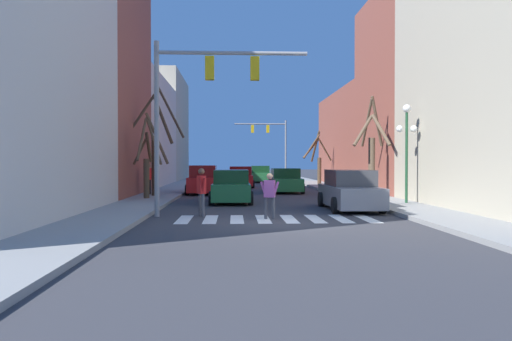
# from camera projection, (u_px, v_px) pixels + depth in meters

# --- Properties ---
(ground_plane) EXTENTS (240.00, 240.00, 0.00)m
(ground_plane) POSITION_uv_depth(u_px,v_px,m) (279.00, 223.00, 16.06)
(ground_plane) COLOR #38383D
(sidewalk_left) EXTENTS (2.40, 90.00, 0.15)m
(sidewalk_left) POSITION_uv_depth(u_px,v_px,m) (101.00, 221.00, 15.81)
(sidewalk_left) COLOR gray
(sidewalk_left) RESTS_ON ground_plane
(sidewalk_right) EXTENTS (2.40, 90.00, 0.15)m
(sidewalk_right) POSITION_uv_depth(u_px,v_px,m) (451.00, 220.00, 16.31)
(sidewalk_right) COLOR gray
(sidewalk_right) RESTS_ON ground_plane
(building_row_left) EXTENTS (6.00, 49.45, 13.19)m
(building_row_left) POSITION_uv_depth(u_px,v_px,m) (108.00, 107.00, 33.14)
(building_row_left) COLOR beige
(building_row_left) RESTS_ON ground_plane
(building_row_right) EXTENTS (6.00, 38.70, 12.90)m
(building_row_right) POSITION_uv_depth(u_px,v_px,m) (439.00, 96.00, 27.56)
(building_row_right) COLOR #BCB299
(building_row_right) RESTS_ON ground_plane
(crosswalk_stripes) EXTENTS (6.75, 2.60, 0.01)m
(crosswalk_stripes) POSITION_uv_depth(u_px,v_px,m) (276.00, 219.00, 17.15)
(crosswalk_stripes) COLOR white
(crosswalk_stripes) RESTS_ON ground_plane
(traffic_signal_near) EXTENTS (5.49, 0.28, 6.28)m
(traffic_signal_near) POSITION_uv_depth(u_px,v_px,m) (199.00, 92.00, 17.85)
(traffic_signal_near) COLOR gray
(traffic_signal_near) RESTS_ON ground_plane
(traffic_signal_far) EXTENTS (5.72, 0.28, 6.57)m
(traffic_signal_far) POSITION_uv_depth(u_px,v_px,m) (272.00, 137.00, 54.67)
(traffic_signal_far) COLOR gray
(traffic_signal_far) RESTS_ON ground_plane
(street_lamp_right_corner) EXTENTS (0.95, 0.36, 4.38)m
(street_lamp_right_corner) POSITION_uv_depth(u_px,v_px,m) (407.00, 133.00, 22.13)
(street_lamp_right_corner) COLOR #1E4C2D
(street_lamp_right_corner) RESTS_ON sidewalk_right
(car_at_intersection) EXTENTS (2.11, 4.78, 1.62)m
(car_at_intersection) POSITION_uv_depth(u_px,v_px,m) (260.00, 174.00, 48.90)
(car_at_intersection) COLOR #236B38
(car_at_intersection) RESTS_ON ground_plane
(car_parked_left_near) EXTENTS (2.02, 4.28, 1.59)m
(car_parked_left_near) POSITION_uv_depth(u_px,v_px,m) (231.00, 187.00, 24.01)
(car_parked_left_near) COLOR #236B38
(car_parked_left_near) RESTS_ON ground_plane
(car_parked_right_near) EXTENTS (2.07, 4.32, 1.64)m
(car_parked_right_near) POSITION_uv_depth(u_px,v_px,m) (240.00, 178.00, 38.89)
(car_parked_right_near) COLOR red
(car_parked_right_near) RESTS_ON ground_plane
(car_driving_away_lane) EXTENTS (2.09, 4.75, 1.57)m
(car_driving_away_lane) POSITION_uv_depth(u_px,v_px,m) (285.00, 181.00, 32.32)
(car_driving_away_lane) COLOR #236B38
(car_driving_away_lane) RESTS_ON ground_plane
(car_parked_left_mid) EXTENTS (1.95, 4.38, 1.77)m
(car_parked_left_mid) POSITION_uv_depth(u_px,v_px,m) (203.00, 181.00, 30.82)
(car_parked_left_mid) COLOR red
(car_parked_left_mid) RESTS_ON ground_plane
(car_parked_right_far) EXTENTS (2.05, 4.89, 1.65)m
(car_parked_right_far) POSITION_uv_depth(u_px,v_px,m) (350.00, 191.00, 20.53)
(car_parked_right_far) COLOR gray
(car_parked_right_far) RESTS_ON ground_plane
(pedestrian_on_left_sidewalk) EXTENTS (0.37, 0.73, 1.75)m
(pedestrian_on_left_sidewalk) POSITION_uv_depth(u_px,v_px,m) (148.00, 176.00, 27.97)
(pedestrian_on_left_sidewalk) COLOR black
(pedestrian_on_left_sidewalk) RESTS_ON sidewalk_left
(pedestrian_crossing_street) EXTENTS (0.38, 0.72, 1.74)m
(pedestrian_crossing_street) POSITION_uv_depth(u_px,v_px,m) (201.00, 188.00, 18.00)
(pedestrian_crossing_street) COLOR #4C4C51
(pedestrian_crossing_street) RESTS_ON ground_plane
(pedestrian_waiting_at_curb) EXTENTS (0.67, 0.31, 1.58)m
(pedestrian_waiting_at_curb) POSITION_uv_depth(u_px,v_px,m) (270.00, 192.00, 17.14)
(pedestrian_waiting_at_curb) COLOR #4C4C51
(pedestrian_waiting_at_curb) RESTS_ON ground_plane
(street_tree_left_near) EXTENTS (1.99, 3.03, 5.33)m
(street_tree_left_near) POSITION_uv_depth(u_px,v_px,m) (372.00, 150.00, 26.31)
(street_tree_left_near) COLOR brown
(street_tree_left_near) RESTS_ON sidewalk_right
(street_tree_left_mid) EXTENTS (2.58, 1.97, 4.39)m
(street_tree_left_mid) POSITION_uv_depth(u_px,v_px,m) (317.00, 159.00, 40.79)
(street_tree_left_mid) COLOR brown
(street_tree_left_mid) RESTS_ON sidewalk_right
(street_tree_left_far) EXTENTS (2.00, 2.66, 4.31)m
(street_tree_left_far) POSITION_uv_depth(u_px,v_px,m) (148.00, 158.00, 25.00)
(street_tree_left_far) COLOR brown
(street_tree_left_far) RESTS_ON sidewalk_left
(street_tree_right_near) EXTENTS (3.25, 1.06, 6.28)m
(street_tree_right_near) POSITION_uv_depth(u_px,v_px,m) (156.00, 150.00, 27.09)
(street_tree_right_near) COLOR #473828
(street_tree_right_near) RESTS_ON sidewalk_left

